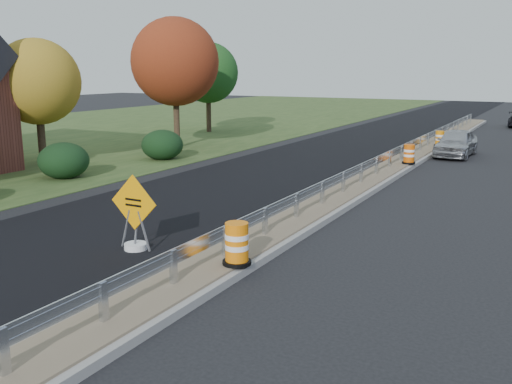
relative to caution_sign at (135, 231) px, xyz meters
The scene contains 15 objects.
ground 6.65m from the caution_sign, 67.12° to the left, with size 140.00×140.00×0.00m, color black.
grass_verge_near 26.81m from the caution_sign, 143.05° to the left, with size 30.00×120.00×0.03m, color #2F471E.
milled_overlay 16.22m from the caution_sign, 96.45° to the left, with size 7.20×120.00×0.01m, color black.
median 14.35m from the caution_sign, 79.64° to the left, with size 1.60×55.00×0.23m.
guardrail 15.33m from the caution_sign, 80.31° to the left, with size 0.10×46.15×0.72m.
hedge_mid 10.82m from the caution_sign, 145.59° to the left, with size 2.09×2.09×1.52m, color black.
hedge_north 14.75m from the caution_sign, 124.81° to the left, with size 2.09×2.09×1.52m, color black.
tree_near_yellow 15.22m from the caution_sign, 146.86° to the left, with size 3.96×3.96×5.88m.
tree_near_red 19.68m from the caution_sign, 122.90° to the left, with size 4.95×4.95×7.35m.
tree_near_back 27.84m from the caution_sign, 119.10° to the left, with size 4.29×4.29×6.37m.
caution_sign is the anchor object (origin of this frame).
barrel_median_near 3.15m from the caution_sign, ahead, with size 0.65×0.65×0.95m.
barrel_median_mid 15.66m from the caution_sign, 78.47° to the left, with size 0.60×0.60×0.89m.
barrel_median_far 22.68m from the caution_sign, 82.07° to the left, with size 0.57×0.57×0.84m.
car_silver 20.73m from the caution_sign, 77.81° to the left, with size 1.70×4.23×1.44m, color #B2B2B7.
Camera 1 is at (6.63, -16.79, 4.46)m, focal length 40.00 mm.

